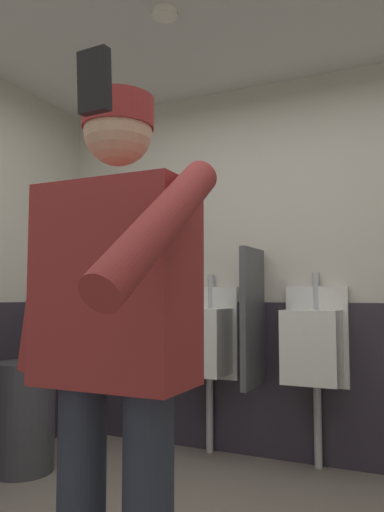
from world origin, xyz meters
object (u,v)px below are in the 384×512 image
at_px(urinal_left, 204,341).
at_px(person, 114,337).
at_px(urinal_middle, 313,345).
at_px(cell_phone, 94,81).
at_px(trash_bin, 24,416).

distance_m(urinal_left, person, 2.09).
relative_size(urinal_middle, cell_phone, 11.27).
bearing_deg(cell_phone, trash_bin, 138.82).
bearing_deg(cell_phone, urinal_left, 112.62).
relative_size(urinal_middle, person, 0.74).
xyz_separation_m(urinal_left, trash_bin, (-0.90, -0.76, -0.44)).
xyz_separation_m(person, cell_phone, (0.29, -0.50, 0.49)).
xyz_separation_m(urinal_left, urinal_middle, (0.75, 0.00, 0.00)).
bearing_deg(person, cell_phone, -59.83).
relative_size(urinal_middle, trash_bin, 1.85).
bearing_deg(cell_phone, urinal_middle, 96.20).
bearing_deg(person, urinal_middle, 85.61).
xyz_separation_m(urinal_middle, trash_bin, (-1.65, -0.76, -0.44)).
distance_m(person, trash_bin, 2.04).
height_order(urinal_middle, trash_bin, urinal_middle).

